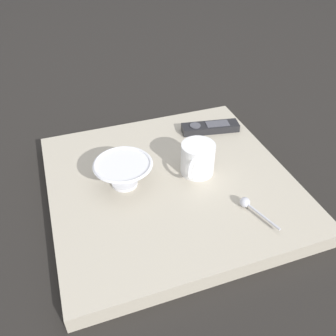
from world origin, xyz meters
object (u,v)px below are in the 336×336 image
(cereal_bowl, at_px, (124,172))
(tv_remote_near, at_px, (210,127))
(coffee_mug, at_px, (198,159))
(teaspoon, at_px, (248,205))

(cereal_bowl, bearing_deg, tv_remote_near, 26.66)
(coffee_mug, relative_size, teaspoon, 0.91)
(teaspoon, bearing_deg, coffee_mug, 109.79)
(teaspoon, bearing_deg, cereal_bowl, 144.40)
(cereal_bowl, bearing_deg, coffee_mug, -4.39)
(coffee_mug, bearing_deg, cereal_bowl, 175.61)
(cereal_bowl, relative_size, tv_remote_near, 0.82)
(cereal_bowl, bearing_deg, teaspoon, -35.60)
(coffee_mug, bearing_deg, tv_remote_near, 55.75)
(coffee_mug, relative_size, tv_remote_near, 0.57)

